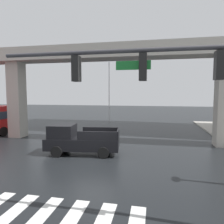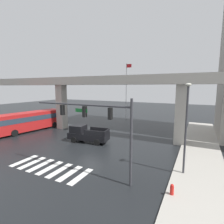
{
  "view_description": "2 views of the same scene",
  "coord_description": "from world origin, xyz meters",
  "px_view_note": "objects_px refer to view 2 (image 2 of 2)",
  "views": [
    {
      "loc": [
        3.78,
        -12.44,
        4.26
      ],
      "look_at": [
        0.31,
        4.69,
        2.7
      ],
      "focal_mm": 33.1,
      "sensor_mm": 36.0,
      "label": 1
    },
    {
      "loc": [
        11.27,
        -16.8,
        6.96
      ],
      "look_at": [
        1.02,
        3.61,
        3.68
      ],
      "focal_mm": 28.2,
      "sensor_mm": 36.0,
      "label": 2
    }
  ],
  "objects_px": {
    "traffic_signal_mast": "(98,120)",
    "flagpole": "(127,88)",
    "pickup_truck": "(86,134)",
    "fire_hydrant": "(172,190)",
    "city_bus": "(29,120)",
    "street_lamp_near_corner": "(186,119)"
  },
  "relations": [
    {
      "from": "traffic_signal_mast",
      "to": "flagpole",
      "type": "relative_size",
      "value": 0.74
    },
    {
      "from": "fire_hydrant",
      "to": "city_bus",
      "type": "bearing_deg",
      "value": 161.53
    },
    {
      "from": "traffic_signal_mast",
      "to": "fire_hydrant",
      "type": "height_order",
      "value": "traffic_signal_mast"
    },
    {
      "from": "traffic_signal_mast",
      "to": "fire_hydrant",
      "type": "relative_size",
      "value": 10.22
    },
    {
      "from": "traffic_signal_mast",
      "to": "flagpole",
      "type": "xyz_separation_m",
      "value": [
        -7.3,
        23.77,
        2.15
      ]
    },
    {
      "from": "pickup_truck",
      "to": "flagpole",
      "type": "bearing_deg",
      "value": 94.54
    },
    {
      "from": "city_bus",
      "to": "fire_hydrant",
      "type": "distance_m",
      "value": 23.98
    },
    {
      "from": "city_bus",
      "to": "street_lamp_near_corner",
      "type": "bearing_deg",
      "value": -10.27
    },
    {
      "from": "pickup_truck",
      "to": "fire_hydrant",
      "type": "height_order",
      "value": "pickup_truck"
    },
    {
      "from": "street_lamp_near_corner",
      "to": "flagpole",
      "type": "relative_size",
      "value": 0.62
    },
    {
      "from": "pickup_truck",
      "to": "flagpole",
      "type": "relative_size",
      "value": 0.45
    },
    {
      "from": "pickup_truck",
      "to": "street_lamp_near_corner",
      "type": "xyz_separation_m",
      "value": [
        11.82,
        -3.58,
        3.57
      ]
    },
    {
      "from": "city_bus",
      "to": "traffic_signal_mast",
      "type": "height_order",
      "value": "traffic_signal_mast"
    },
    {
      "from": "pickup_truck",
      "to": "street_lamp_near_corner",
      "type": "height_order",
      "value": "street_lamp_near_corner"
    },
    {
      "from": "flagpole",
      "to": "city_bus",
      "type": "bearing_deg",
      "value": -121.65
    },
    {
      "from": "city_bus",
      "to": "pickup_truck",
      "type": "bearing_deg",
      "value": -3.08
    },
    {
      "from": "city_bus",
      "to": "street_lamp_near_corner",
      "type": "height_order",
      "value": "street_lamp_near_corner"
    },
    {
      "from": "city_bus",
      "to": "flagpole",
      "type": "relative_size",
      "value": 0.94
    },
    {
      "from": "fire_hydrant",
      "to": "flagpole",
      "type": "height_order",
      "value": "flagpole"
    },
    {
      "from": "pickup_truck",
      "to": "city_bus",
      "type": "distance_m",
      "value": 11.33
    },
    {
      "from": "fire_hydrant",
      "to": "pickup_truck",
      "type": "bearing_deg",
      "value": 148.58
    },
    {
      "from": "pickup_truck",
      "to": "city_bus",
      "type": "height_order",
      "value": "city_bus"
    }
  ]
}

